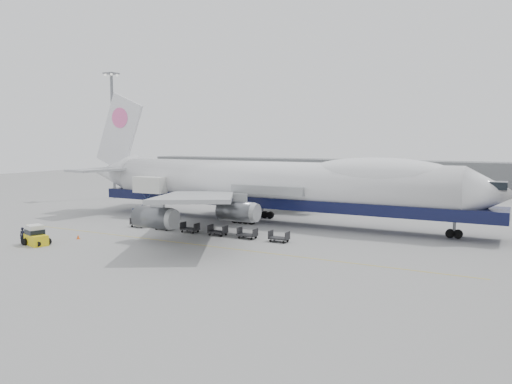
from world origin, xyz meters
The scene contains 15 objects.
ground centered at (0.00, 0.00, 0.00)m, with size 260.00×260.00×0.00m, color gray.
apron_line centered at (0.00, -6.00, 0.01)m, with size 60.00×0.15×0.01m, color gold.
hangar centered at (-10.00, 70.00, 3.50)m, with size 110.00×8.00×7.00m, color slate.
floodlight_mast centered at (-42.00, 24.00, 14.27)m, with size 2.40×2.40×25.43m.
airliner centered at (0.64, 12.00, 5.62)m, with size 67.00×55.30×19.98m.
catering_truck centered at (-19.25, 8.52, 3.47)m, with size 5.73×4.05×6.25m.
baggage_tug centered at (-16.92, -14.76, 1.01)m, with size 3.47×2.52×2.28m.
ground_worker centered at (-18.79, -15.00, 0.96)m, with size 0.70×0.46×1.91m, color black.
traffic_cone centered at (-15.27, -10.07, 0.27)m, with size 0.38×0.38×0.56m.
dolly_0 centered at (-14.31, -0.17, 0.53)m, with size 2.30×1.35×1.30m.
dolly_1 centered at (-10.04, -0.17, 0.53)m, with size 2.30×1.35×1.30m.
dolly_2 centered at (-5.77, -0.17, 0.53)m, with size 2.30×1.35×1.30m.
dolly_3 centered at (-1.49, -0.17, 0.53)m, with size 2.30×1.35×1.30m.
dolly_4 centered at (2.78, -0.17, 0.53)m, with size 2.30×1.35×1.30m.
dolly_5 centered at (7.05, -0.17, 0.53)m, with size 2.30×1.35×1.30m.
Camera 1 is at (31.88, -52.53, 12.02)m, focal length 35.00 mm.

